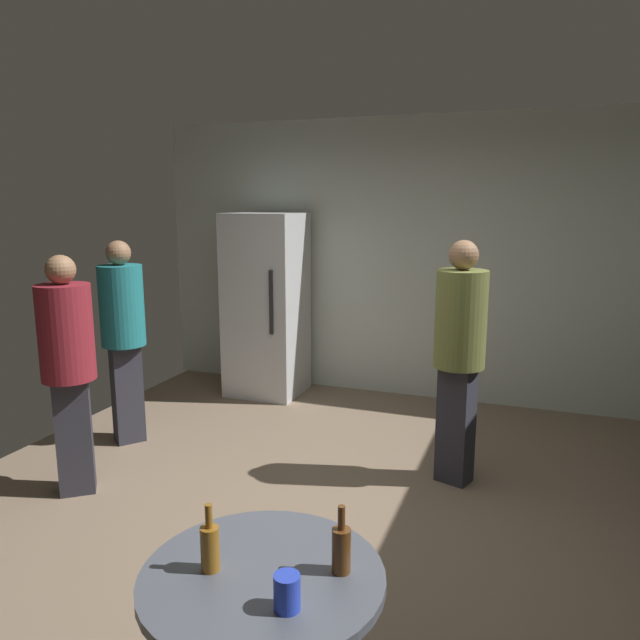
# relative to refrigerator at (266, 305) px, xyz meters

# --- Properties ---
(ground_plane) EXTENTS (5.20, 5.20, 0.10)m
(ground_plane) POSITION_rel_refrigerator_xyz_m (1.39, -2.20, -0.95)
(ground_plane) COLOR #7A6651
(wall_back) EXTENTS (5.32, 0.06, 2.70)m
(wall_back) POSITION_rel_refrigerator_xyz_m (1.39, 0.43, 0.45)
(wall_back) COLOR beige
(wall_back) RESTS_ON ground_plane
(refrigerator) EXTENTS (0.70, 0.68, 1.80)m
(refrigerator) POSITION_rel_refrigerator_xyz_m (0.00, 0.00, 0.00)
(refrigerator) COLOR silver
(refrigerator) RESTS_ON ground_plane
(foreground_table) EXTENTS (0.80, 0.80, 0.73)m
(foreground_table) POSITION_rel_refrigerator_xyz_m (1.76, -3.77, -0.27)
(foreground_table) COLOR #4C515B
(foreground_table) RESTS_ON ground_plane
(beer_bottle_amber) EXTENTS (0.06, 0.06, 0.23)m
(beer_bottle_amber) POSITION_rel_refrigerator_xyz_m (1.60, -3.82, -0.08)
(beer_bottle_amber) COLOR #8C5919
(beer_bottle_amber) RESTS_ON foreground_table
(beer_bottle_brown) EXTENTS (0.06, 0.06, 0.23)m
(beer_bottle_brown) POSITION_rel_refrigerator_xyz_m (2.00, -3.68, -0.08)
(beer_bottle_brown) COLOR #593314
(beer_bottle_brown) RESTS_ON foreground_table
(plastic_cup_blue) EXTENTS (0.08, 0.08, 0.11)m
(plastic_cup_blue) POSITION_rel_refrigerator_xyz_m (1.91, -3.91, -0.11)
(plastic_cup_blue) COLOR blue
(plastic_cup_blue) RESTS_ON foreground_table
(person_in_olive_shirt) EXTENTS (0.43, 0.43, 1.67)m
(person_in_olive_shirt) POSITION_rel_refrigerator_xyz_m (2.06, -1.36, 0.07)
(person_in_olive_shirt) COLOR #2D2D38
(person_in_olive_shirt) RESTS_ON ground_plane
(person_in_teal_shirt) EXTENTS (0.48, 0.48, 1.62)m
(person_in_teal_shirt) POSITION_rel_refrigerator_xyz_m (-0.51, -1.55, 0.04)
(person_in_teal_shirt) COLOR #2D2D38
(person_in_teal_shirt) RESTS_ON ground_plane
(person_in_maroon_shirt) EXTENTS (0.48, 0.48, 1.59)m
(person_in_maroon_shirt) POSITION_rel_refrigerator_xyz_m (-0.28, -2.39, 0.02)
(person_in_maroon_shirt) COLOR #2D2D38
(person_in_maroon_shirt) RESTS_ON ground_plane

